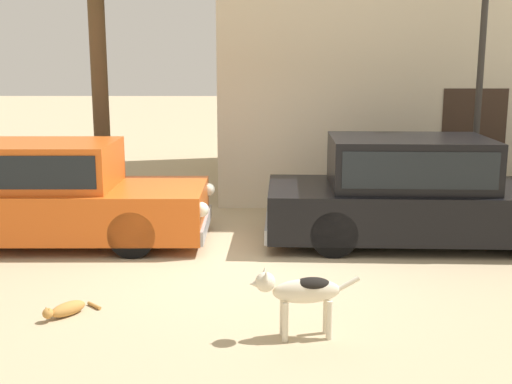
{
  "coord_description": "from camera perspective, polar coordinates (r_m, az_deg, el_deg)",
  "views": [
    {
      "loc": [
        0.13,
        -7.87,
        2.56
      ],
      "look_at": [
        0.04,
        0.2,
        0.9
      ],
      "focal_mm": 44.83,
      "sensor_mm": 36.0,
      "label": 1
    }
  ],
  "objects": [
    {
      "name": "stray_dog_spotted",
      "position": [
        6.02,
        3.98,
        -8.83
      ],
      "size": [
        1.05,
        0.27,
        0.69
      ],
      "rotation": [
        0.0,
        0.0,
        3.26
      ],
      "color": "beige",
      "rests_on": "ground_plane"
    },
    {
      "name": "parked_sedan_second",
      "position": [
        9.38,
        14.17,
        0.16
      ],
      "size": [
        4.6,
        1.93,
        1.51
      ],
      "rotation": [
        0.0,
        0.0,
        -0.03
      ],
      "color": "black",
      "rests_on": "ground_plane"
    },
    {
      "name": "ground_plane",
      "position": [
        8.27,
        -0.33,
        -6.4
      ],
      "size": [
        80.0,
        80.0,
        0.0
      ],
      "primitive_type": "plane",
      "color": "tan"
    },
    {
      "name": "street_lamp",
      "position": [
        10.55,
        19.41,
        10.34
      ],
      "size": [
        0.22,
        0.22,
        3.81
      ],
      "color": "#2D2B28",
      "rests_on": "ground_plane"
    },
    {
      "name": "parked_sedan_nearest",
      "position": [
        9.57,
        -18.3,
        -0.12
      ],
      "size": [
        4.68,
        1.76,
        1.44
      ],
      "rotation": [
        0.0,
        0.0,
        0.01
      ],
      "color": "#D15619",
      "rests_on": "ground_plane"
    },
    {
      "name": "stray_cat",
      "position": [
        6.9,
        -16.58,
        -9.99
      ],
      "size": [
        0.5,
        0.53,
        0.16
      ],
      "rotation": [
        0.0,
        0.0,
        4.01
      ],
      "color": "#B77F3D",
      "rests_on": "ground_plane"
    }
  ]
}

